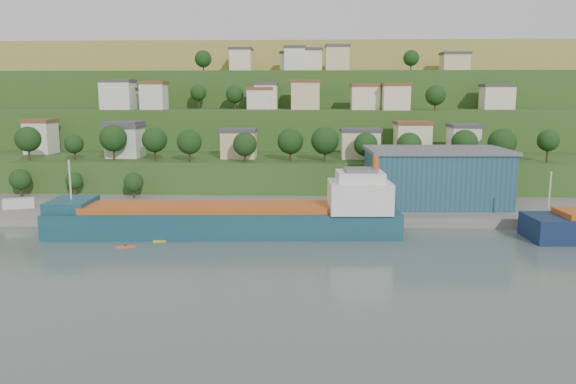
{
  "coord_description": "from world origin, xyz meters",
  "views": [
    {
      "loc": [
        7.76,
        -96.86,
        26.67
      ],
      "look_at": [
        3.37,
        15.0,
        7.25
      ],
      "focal_mm": 35.0,
      "sensor_mm": 36.0,
      "label": 1
    }
  ],
  "objects_px": {
    "cargo_ship_near": "(236,221)",
    "kayak_orange": "(126,246)",
    "caravan": "(19,205)",
    "warehouse": "(435,176)"
  },
  "relations": [
    {
      "from": "cargo_ship_near",
      "to": "kayak_orange",
      "type": "relative_size",
      "value": 19.73
    },
    {
      "from": "caravan",
      "to": "cargo_ship_near",
      "type": "bearing_deg",
      "value": -39.58
    },
    {
      "from": "warehouse",
      "to": "caravan",
      "type": "relative_size",
      "value": 4.96
    },
    {
      "from": "kayak_orange",
      "to": "warehouse",
      "type": "bearing_deg",
      "value": 11.62
    },
    {
      "from": "caravan",
      "to": "kayak_orange",
      "type": "relative_size",
      "value": 1.86
    },
    {
      "from": "cargo_ship_near",
      "to": "warehouse",
      "type": "relative_size",
      "value": 2.14
    },
    {
      "from": "warehouse",
      "to": "cargo_ship_near",
      "type": "bearing_deg",
      "value": -154.55
    },
    {
      "from": "caravan",
      "to": "kayak_orange",
      "type": "distance_m",
      "value": 39.57
    },
    {
      "from": "warehouse",
      "to": "kayak_orange",
      "type": "bearing_deg",
      "value": -154.27
    },
    {
      "from": "cargo_ship_near",
      "to": "warehouse",
      "type": "height_order",
      "value": "cargo_ship_near"
    }
  ]
}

